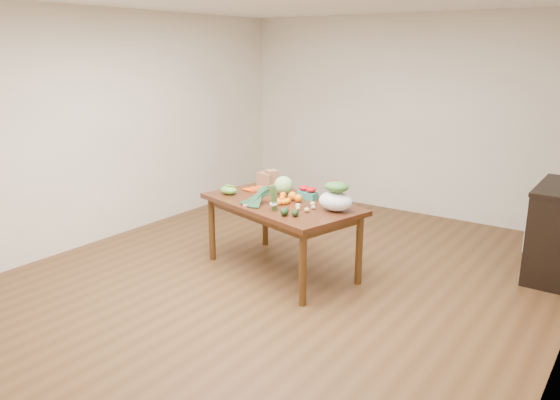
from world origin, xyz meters
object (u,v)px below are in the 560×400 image
Objects in this scene: cabbage at (283,185)px; paper_bag at (268,178)px; mandarin_cluster at (282,199)px; salad_bag at (336,197)px; dining_table at (281,237)px; asparagus_bundle at (274,198)px; kale_bunch at (253,197)px.

paper_bag is at bearing 152.31° from cabbage.
paper_bag reaches higher than mandarin_cluster.
salad_bag is at bearing -19.80° from paper_bag.
paper_bag is (-0.48, 0.42, 0.47)m from dining_table.
mandarin_cluster is at bearing 120.73° from asparagus_bundle.
dining_table is at bearing 126.62° from asparagus_bundle.
salad_bag is (0.55, 0.09, 0.09)m from mandarin_cluster.
dining_table is 0.55m from cabbage.
paper_bag is at bearing 137.96° from mandarin_cluster.
salad_bag reaches higher than paper_bag.
asparagus_bundle is at bearing 6.98° from kale_bunch.
kale_bunch is 0.28m from asparagus_bundle.
mandarin_cluster is at bearing 59.05° from kale_bunch.
paper_bag is 1.09× the size of asparagus_bundle.
cabbage is (-0.14, 0.24, 0.47)m from dining_table.
cabbage is 1.09× the size of mandarin_cluster.
asparagus_bundle is (0.07, -0.24, 0.08)m from mandarin_cluster.
paper_bag is 1.16m from salad_bag.
mandarin_cluster is 0.57m from salad_bag.
mandarin_cluster is 0.54× the size of salad_bag.
paper_bag is 0.81× the size of salad_bag.
asparagus_bundle is at bearing -50.12° from paper_bag.
dining_table is at bearing -177.27° from salad_bag.
salad_bag is at bearing 35.79° from kale_bunch.
kale_bunch is 1.19× the size of salad_bag.
dining_table is 5.95× the size of paper_bag.
asparagus_bundle reaches higher than paper_bag.
cabbage is 0.50m from kale_bunch.
cabbage is (0.34, -0.18, 0.00)m from paper_bag.
asparagus_bundle is 0.75× the size of salad_bag.
asparagus_bundle is (0.27, -0.04, 0.05)m from kale_bunch.
cabbage is 0.59× the size of salad_bag.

